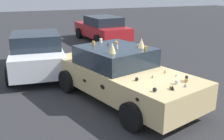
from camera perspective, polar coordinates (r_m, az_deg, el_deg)
The scene contains 4 objects.
ground_plane at distance 7.70m, azimuth 2.09°, elevation -6.16°, with size 60.00×60.00×0.00m, color #2D2D30.
art_car_decorated at distance 7.49m, azimuth 1.84°, elevation -0.91°, with size 5.00×3.10×1.73m.
parked_sedan_far_left at distance 10.19m, azimuth -15.65°, elevation 3.50°, with size 4.15×2.28×1.50m.
parked_sedan_behind_right at distance 15.76m, azimuth -2.12°, elevation 8.77°, with size 4.46×2.34×1.42m.
Camera 1 is at (-6.47, 2.84, 3.07)m, focal length 43.25 mm.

